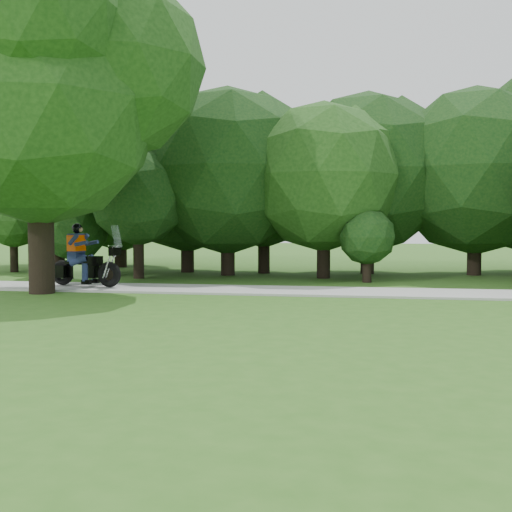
{
  "coord_description": "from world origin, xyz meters",
  "views": [
    {
      "loc": [
        -1.81,
        -9.5,
        1.92
      ],
      "look_at": [
        -3.92,
        2.55,
        1.28
      ],
      "focal_mm": 45.0,
      "sensor_mm": 36.0,
      "label": 1
    }
  ],
  "objects": [
    {
      "name": "ground",
      "position": [
        0.0,
        0.0,
        0.0
      ],
      "size": [
        100.0,
        100.0,
        0.0
      ],
      "primitive_type": "plane",
      "color": "#2F5F1B",
      "rests_on": "ground"
    },
    {
      "name": "walkway",
      "position": [
        0.0,
        8.0,
        0.03
      ],
      "size": [
        60.0,
        2.2,
        0.06
      ],
      "primitive_type": "cube",
      "color": "#A4A49F",
      "rests_on": "ground"
    },
    {
      "name": "tree_line",
      "position": [
        -0.72,
        14.39,
        3.65
      ],
      "size": [
        39.41,
        11.83,
        7.7
      ],
      "color": "black",
      "rests_on": "ground"
    },
    {
      "name": "big_tree_west",
      "position": [
        -10.54,
        6.85,
        5.76
      ],
      "size": [
        8.64,
        6.56,
        9.96
      ],
      "color": "black",
      "rests_on": "ground"
    },
    {
      "name": "touring_motorcycle",
      "position": [
        -10.05,
        7.96,
        0.73
      ],
      "size": [
        2.39,
        1.07,
        1.83
      ],
      "rotation": [
        0.0,
        0.0,
        -0.22
      ],
      "color": "black",
      "rests_on": "walkway"
    }
  ]
}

